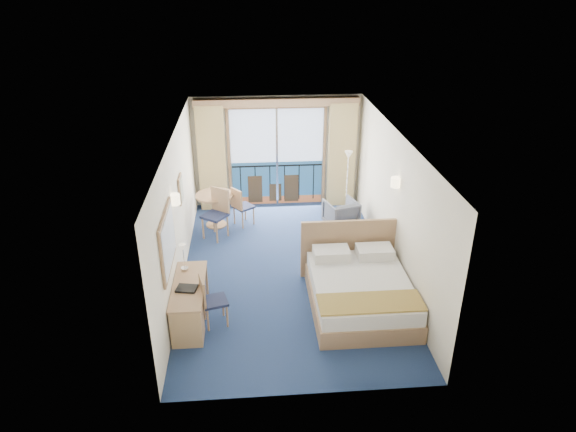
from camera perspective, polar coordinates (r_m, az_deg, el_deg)
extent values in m
plane|color=navy|center=(10.07, -0.03, -6.06)|extent=(6.50, 6.50, 0.00)
cube|color=white|center=(12.46, -1.25, 7.19)|extent=(4.00, 0.02, 2.70)
cube|color=white|center=(6.63, 2.29, -10.90)|extent=(4.00, 0.02, 2.70)
cube|color=white|center=(9.50, -12.20, 0.50)|extent=(0.02, 6.50, 2.70)
cube|color=white|center=(9.79, 11.78, 1.31)|extent=(0.02, 6.50, 2.70)
cube|color=white|center=(8.95, -0.03, 8.87)|extent=(4.00, 6.50, 0.02)
cube|color=navy|center=(12.70, -1.20, 3.75)|extent=(2.20, 0.02, 1.08)
cube|color=#C1D6FE|center=(12.30, -1.26, 8.95)|extent=(2.20, 0.02, 1.32)
cube|color=#9E5531|center=(12.88, -1.18, 1.85)|extent=(2.20, 0.02, 0.20)
cube|color=black|center=(12.54, -1.22, 5.61)|extent=(2.20, 0.02, 0.04)
cube|color=#A7795B|center=(12.11, -1.28, 12.11)|extent=(2.36, 0.03, 0.12)
cube|color=#A7795B|center=(12.46, -6.55, 6.29)|extent=(0.06, 0.03, 2.40)
cube|color=#A7795B|center=(12.58, 4.04, 6.60)|extent=(0.06, 0.03, 2.40)
cube|color=silver|center=(12.46, -1.23, 6.47)|extent=(0.05, 0.02, 2.40)
cube|color=#372819|center=(12.77, 0.38, 3.12)|extent=(0.35, 0.02, 0.70)
cube|color=#372819|center=(12.73, -3.67, 2.99)|extent=(0.35, 0.02, 0.70)
cube|color=#372819|center=(12.79, -1.41, 2.65)|extent=(0.30, 0.02, 0.45)
cube|color=black|center=(12.68, -5.27, 3.57)|extent=(0.02, 0.01, 0.90)
cube|color=black|center=(12.68, -3.64, 3.62)|extent=(0.02, 0.01, 0.90)
cube|color=black|center=(12.69, -2.01, 3.68)|extent=(0.03, 0.01, 0.90)
cube|color=black|center=(12.71, -0.39, 3.73)|extent=(0.03, 0.01, 0.90)
cube|color=black|center=(12.74, 1.23, 3.78)|extent=(0.02, 0.01, 0.90)
cube|color=black|center=(12.78, 2.84, 3.82)|extent=(0.02, 0.01, 0.90)
cube|color=#D7BF77|center=(12.32, -8.45, 6.32)|extent=(0.65, 0.22, 2.55)
cube|color=#D7BF77|center=(12.49, 5.97, 6.74)|extent=(0.65, 0.22, 2.55)
cube|color=#A7795B|center=(11.97, -1.26, 12.54)|extent=(3.80, 0.25, 0.18)
cube|color=#A7795B|center=(8.08, -13.26, -2.72)|extent=(0.04, 1.25, 0.95)
cube|color=silver|center=(8.07, -13.10, -2.71)|extent=(0.01, 1.12, 0.82)
cube|color=#A7795B|center=(9.81, -11.84, 2.95)|extent=(0.03, 0.42, 0.52)
cube|color=gray|center=(9.80, -11.73, 2.95)|extent=(0.01, 0.34, 0.44)
cylinder|color=beige|center=(8.75, -12.48, 1.82)|extent=(0.18, 0.18, 0.18)
cylinder|color=beige|center=(9.45, 11.88, 3.69)|extent=(0.18, 0.18, 0.18)
cube|color=#A7795B|center=(9.04, 7.99, -9.26)|extent=(1.68, 2.10, 0.31)
cube|color=silver|center=(8.88, 8.11, -7.73)|extent=(1.61, 2.03, 0.26)
cube|color=#A88541|center=(8.25, 9.16, -9.46)|extent=(1.66, 0.58, 0.03)
cube|color=silver|center=(9.32, 4.83, -4.19)|extent=(0.65, 0.42, 0.19)
cube|color=silver|center=(9.48, 9.60, -3.95)|extent=(0.65, 0.42, 0.19)
cube|color=#A7795B|center=(9.73, 6.81, -3.55)|extent=(1.83, 0.06, 1.15)
cube|color=tan|center=(10.30, 9.81, -3.94)|extent=(0.42, 0.40, 0.55)
cube|color=silver|center=(10.11, 9.82, -2.47)|extent=(0.22, 0.19, 0.08)
imported|color=#3F454D|center=(11.71, 5.90, 0.32)|extent=(0.84, 0.85, 0.62)
cylinder|color=silver|center=(12.55, 6.41, 0.61)|extent=(0.21, 0.21, 0.03)
cylinder|color=silver|center=(12.27, 6.57, 3.59)|extent=(0.02, 0.02, 1.44)
cone|color=beige|center=(12.02, 6.75, 6.77)|extent=(0.19, 0.19, 0.17)
cube|color=#A7795B|center=(8.54, -11.01, -7.59)|extent=(0.51, 1.49, 0.04)
cube|color=tan|center=(8.33, -11.14, -11.52)|extent=(0.48, 0.45, 0.66)
cylinder|color=#A7795B|center=(8.92, -12.18, -8.84)|extent=(0.05, 0.05, 0.66)
cylinder|color=#A7795B|center=(8.87, -9.23, -8.79)|extent=(0.05, 0.05, 0.66)
cylinder|color=#A7795B|center=(9.34, -11.83, -7.07)|extent=(0.05, 0.05, 0.66)
cylinder|color=#A7795B|center=(9.29, -9.03, -7.01)|extent=(0.05, 0.05, 0.66)
cube|color=#1C2343|center=(8.54, -8.13, -9.34)|extent=(0.47, 0.47, 0.05)
cube|color=#A7795B|center=(8.38, -9.49, -8.19)|extent=(0.13, 0.39, 0.46)
cylinder|color=#A7795B|center=(8.56, -6.77, -10.99)|extent=(0.03, 0.03, 0.42)
cylinder|color=#A7795B|center=(8.82, -7.23, -9.82)|extent=(0.03, 0.03, 0.42)
cylinder|color=#A7795B|center=(8.52, -8.88, -11.35)|extent=(0.03, 0.03, 0.42)
cylinder|color=#A7795B|center=(8.78, -9.27, -10.16)|extent=(0.03, 0.03, 0.42)
cube|color=black|center=(8.42, -11.20, -7.90)|extent=(0.36, 0.30, 0.03)
cylinder|color=silver|center=(8.92, -11.41, -5.70)|extent=(0.12, 0.12, 0.02)
cylinder|color=silver|center=(8.82, -11.52, -4.60)|extent=(0.02, 0.02, 0.42)
cone|color=beige|center=(8.72, -11.64, -3.42)|extent=(0.11, 0.11, 0.10)
cylinder|color=#A7795B|center=(11.60, -8.17, 2.29)|extent=(0.85, 0.85, 0.04)
cylinder|color=#A7795B|center=(11.75, -8.05, 0.63)|extent=(0.09, 0.09, 0.74)
cylinder|color=#A7795B|center=(11.91, -7.95, -0.93)|extent=(0.47, 0.47, 0.03)
cube|color=#1C2343|center=(11.71, -4.95, 1.04)|extent=(0.55, 0.55, 0.05)
cube|color=#A7795B|center=(11.51, -5.74, 1.88)|extent=(0.26, 0.33, 0.47)
cylinder|color=#A7795B|center=(11.78, -3.83, 0.01)|extent=(0.03, 0.03, 0.42)
cylinder|color=#A7795B|center=(12.01, -4.77, 0.50)|extent=(0.03, 0.03, 0.42)
cylinder|color=#A7795B|center=(11.61, -5.06, -0.44)|extent=(0.03, 0.03, 0.42)
cylinder|color=#A7795B|center=(11.84, -5.98, 0.06)|extent=(0.03, 0.03, 0.42)
cube|color=#1C2343|center=(11.15, -8.15, 0.02)|extent=(0.65, 0.65, 0.06)
cube|color=#A7795B|center=(11.18, -7.54, 1.78)|extent=(0.40, 0.31, 0.56)
cylinder|color=#A7795B|center=(11.25, -9.42, -1.37)|extent=(0.04, 0.04, 0.50)
cylinder|color=#A7795B|center=(11.03, -7.91, -1.84)|extent=(0.04, 0.04, 0.50)
cylinder|color=#A7795B|center=(11.50, -8.22, -0.64)|extent=(0.04, 0.04, 0.50)
cylinder|color=#A7795B|center=(11.29, -6.72, -1.08)|extent=(0.04, 0.04, 0.50)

